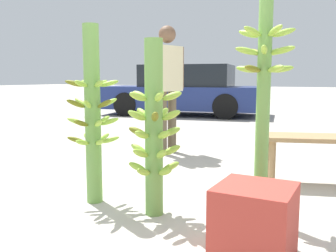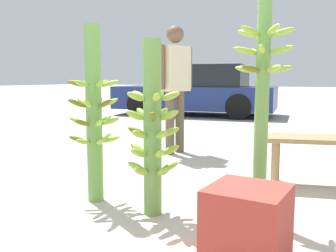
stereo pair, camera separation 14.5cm
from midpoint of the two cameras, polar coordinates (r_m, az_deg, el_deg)
name	(u,v)px [view 1 (the left image)]	position (r m, az deg, el deg)	size (l,w,h in m)	color
ground_plane	(157,219)	(2.78, -3.25, -13.95)	(80.00, 80.00, 0.00)	#B2AA9E
banana_stalk_left	(93,115)	(3.06, -12.74, 1.70)	(0.42, 0.43, 1.43)	#6B9E47
banana_stalk_center	(154,130)	(2.72, -3.68, -0.59)	(0.41, 0.42, 1.29)	#6B9E47
banana_stalk_right	(264,89)	(2.66, 12.85, 5.55)	(0.42, 0.42, 1.73)	#6B9E47
vendor_person	(167,78)	(4.97, -0.95, 7.33)	(0.29, 0.63, 1.68)	brown
market_bench	(321,144)	(3.78, 21.21, -2.62)	(1.17, 0.73, 0.47)	#99754C
parked_car	(184,91)	(10.22, 2.00, 5.35)	(4.49, 2.56, 1.34)	navy
produce_crate	(254,222)	(2.20, 11.15, -14.20)	(0.42, 0.42, 0.42)	#B2382D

